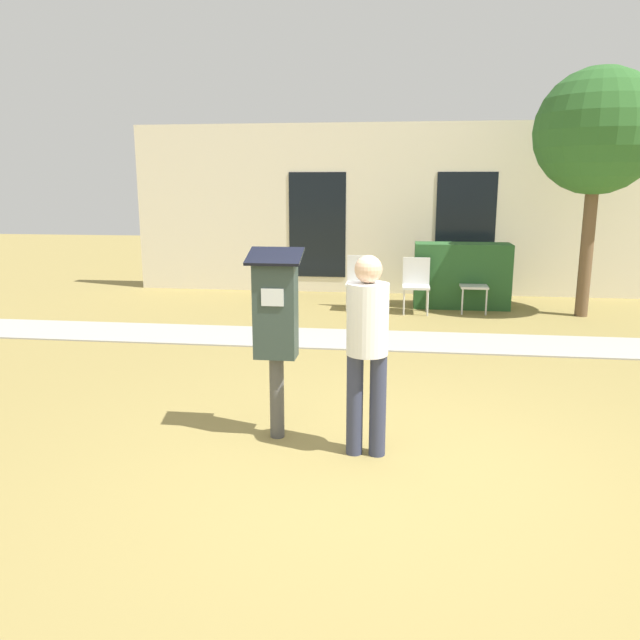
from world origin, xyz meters
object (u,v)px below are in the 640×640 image
object	(u,v)px
person_standing	(367,340)
outdoor_chair_middle	(416,281)
parking_meter	(276,319)
outdoor_chair_left	(360,278)
outdoor_chair_right	(473,280)

from	to	relation	value
person_standing	outdoor_chair_middle	distance (m)	5.69
person_standing	outdoor_chair_middle	bearing A→B (deg)	116.46
parking_meter	person_standing	distance (m)	0.80
outdoor_chair_left	parking_meter	bearing A→B (deg)	-105.67
outdoor_chair_left	person_standing	bearing A→B (deg)	-98.08
parking_meter	outdoor_chair_left	xyz separation A→B (m)	(0.31, 5.58, -0.49)
person_standing	outdoor_chair_right	bearing A→B (deg)	107.62
person_standing	outdoor_chair_right	distance (m)	6.02
outdoor_chair_middle	outdoor_chair_right	distance (m)	0.96
parking_meter	person_standing	xyz separation A→B (m)	(0.76, -0.25, -0.09)
outdoor_chair_left	outdoor_chair_right	bearing A→B (deg)	-12.46
outdoor_chair_middle	outdoor_chair_right	size ratio (longest dim) A/B	1.00
outdoor_chair_middle	person_standing	bearing A→B (deg)	-110.71
person_standing	outdoor_chair_right	xyz separation A→B (m)	(1.43, 5.83, -0.40)
person_standing	outdoor_chair_left	size ratio (longest dim) A/B	1.76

